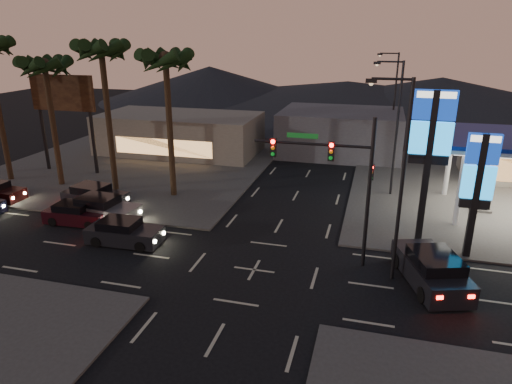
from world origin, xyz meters
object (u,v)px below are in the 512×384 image
(pylon_sign_tall, at_px, (431,138))
(traffic_signal_mast, at_px, (335,170))
(suv_station, at_px, (431,269))
(car_lane_b_front, at_px, (102,209))
(car_lane_a_front, at_px, (124,232))
(car_lane_a_mid, at_px, (77,214))
(car_lane_b_mid, at_px, (95,196))
(pylon_sign_short, at_px, (479,178))

(pylon_sign_tall, relative_size, traffic_signal_mast, 1.12)
(pylon_sign_tall, relative_size, suv_station, 1.59)
(car_lane_b_front, bearing_deg, car_lane_a_front, -40.48)
(pylon_sign_tall, height_order, car_lane_a_front, pylon_sign_tall)
(pylon_sign_tall, bearing_deg, car_lane_a_mid, -173.34)
(pylon_sign_tall, height_order, car_lane_b_front, pylon_sign_tall)
(pylon_sign_tall, relative_size, car_lane_a_front, 1.97)
(pylon_sign_tall, bearing_deg, car_lane_b_mid, 178.42)
(pylon_sign_short, height_order, suv_station, pylon_sign_short)
(car_lane_a_front, bearing_deg, traffic_signal_mast, 4.07)
(car_lane_a_mid, relative_size, suv_station, 0.76)
(traffic_signal_mast, height_order, car_lane_a_front, traffic_signal_mast)
(car_lane_a_front, distance_m, car_lane_a_mid, 4.93)
(traffic_signal_mast, bearing_deg, pylon_sign_tall, 36.52)
(pylon_sign_short, bearing_deg, pylon_sign_tall, 158.20)
(car_lane_a_mid, bearing_deg, traffic_signal_mast, -3.50)
(car_lane_a_mid, height_order, suv_station, suv_station)
(pylon_sign_short, relative_size, car_lane_b_mid, 1.43)
(car_lane_a_mid, distance_m, car_lane_b_front, 1.59)
(pylon_sign_short, bearing_deg, car_lane_b_mid, 176.25)
(traffic_signal_mast, height_order, car_lane_b_mid, traffic_signal_mast)
(car_lane_b_mid, bearing_deg, traffic_signal_mast, -13.36)
(traffic_signal_mast, bearing_deg, car_lane_b_mid, 166.64)
(pylon_sign_tall, relative_size, car_lane_b_front, 1.75)
(traffic_signal_mast, bearing_deg, pylon_sign_short, 19.13)
(car_lane_a_front, relative_size, car_lane_b_front, 0.89)
(traffic_signal_mast, xyz_separation_m, car_lane_a_front, (-12.07, -0.86, -4.54))
(car_lane_a_front, height_order, car_lane_b_mid, car_lane_b_mid)
(pylon_sign_short, distance_m, car_lane_b_mid, 24.97)
(pylon_sign_short, relative_size, car_lane_a_mid, 1.62)
(pylon_sign_tall, distance_m, traffic_signal_mast, 6.02)
(car_lane_a_mid, height_order, car_lane_b_front, car_lane_b_front)
(car_lane_a_mid, distance_m, car_lane_b_mid, 3.19)
(suv_station, bearing_deg, car_lane_a_front, 179.37)
(car_lane_b_front, bearing_deg, car_lane_b_mid, 132.68)
(car_lane_a_front, xyz_separation_m, car_lane_b_mid, (-5.28, 4.98, 0.03))
(traffic_signal_mast, distance_m, car_lane_b_front, 16.07)
(car_lane_b_mid, bearing_deg, pylon_sign_short, -3.75)
(car_lane_b_front, distance_m, suv_station, 20.60)
(pylon_sign_short, distance_m, suv_station, 5.67)
(traffic_signal_mast, distance_m, car_lane_a_mid, 17.28)
(car_lane_a_front, relative_size, car_lane_b_mid, 0.94)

